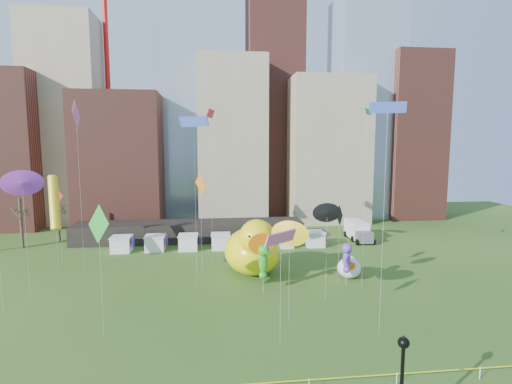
{
  "coord_description": "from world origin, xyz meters",
  "views": [
    {
      "loc": [
        -0.05,
        -22.87,
        15.91
      ],
      "look_at": [
        3.62,
        9.86,
        12.0
      ],
      "focal_mm": 27.0,
      "sensor_mm": 36.0,
      "label": 1
    }
  ],
  "objects": [
    {
      "name": "bare_trees",
      "position": [
        -30.17,
        40.54,
        4.01
      ],
      "size": [
        8.44,
        6.44,
        8.5
      ],
      "color": "#382B21",
      "rests_on": "ground"
    },
    {
      "name": "kite_11",
      "position": [
        -9.51,
        9.57,
        9.46
      ],
      "size": [
        2.35,
        2.43,
        11.2
      ],
      "color": "silver",
      "rests_on": "ground"
    },
    {
      "name": "lamppost",
      "position": [
        9.89,
        -4.56,
        3.67
      ],
      "size": [
        0.63,
        0.63,
        6.01
      ],
      "color": "black",
      "rests_on": "footpath"
    },
    {
      "name": "kite_9",
      "position": [
        -17.17,
        28.73,
        19.7
      ],
      "size": [
        0.33,
        3.72,
        21.81
      ],
      "color": "silver",
      "rests_on": "ground"
    },
    {
      "name": "skyline",
      "position": [
        2.25,
        61.06,
        21.44
      ],
      "size": [
        101.0,
        23.0,
        68.0
      ],
      "color": "brown",
      "rests_on": "ground"
    },
    {
      "name": "kite_1",
      "position": [
        5.21,
        6.49,
        8.71
      ],
      "size": [
        2.91,
        2.54,
        9.25
      ],
      "color": "silver",
      "rests_on": "ground"
    },
    {
      "name": "big_duck",
      "position": [
        4.79,
        23.25,
        3.39
      ],
      "size": [
        7.86,
        9.97,
        7.38
      ],
      "rotation": [
        0.0,
        0.0,
        0.11
      ],
      "color": "yellow",
      "rests_on": "ground"
    },
    {
      "name": "kite_8",
      "position": [
        -21.1,
        32.04,
        8.81
      ],
      "size": [
        1.45,
        0.91,
        9.89
      ],
      "color": "silver",
      "rests_on": "ground"
    },
    {
      "name": "kite_13",
      "position": [
        -2.08,
        20.57,
        18.56
      ],
      "size": [
        3.37,
        2.37,
        19.2
      ],
      "color": "silver",
      "rests_on": "ground"
    },
    {
      "name": "vendor_tents",
      "position": [
        1.02,
        36.0,
        1.11
      ],
      "size": [
        33.24,
        2.8,
        2.4
      ],
      "color": "white",
      "rests_on": "ground"
    },
    {
      "name": "kite_14",
      "position": [
        -1.54,
        23.56,
        11.23
      ],
      "size": [
        1.36,
        2.38,
        12.74
      ],
      "color": "silver",
      "rests_on": "ground"
    },
    {
      "name": "kite_5",
      "position": [
        13.83,
        6.89,
        18.83
      ],
      "size": [
        2.78,
        1.35,
        19.41
      ],
      "color": "silver",
      "rests_on": "ground"
    },
    {
      "name": "kite_0",
      "position": [
        -0.28,
        28.82,
        20.11
      ],
      "size": [
        1.15,
        3.58,
        20.76
      ],
      "color": "silver",
      "rests_on": "ground"
    },
    {
      "name": "kite_10",
      "position": [
        14.25,
        19.0,
        8.01
      ],
      "size": [
        1.46,
        2.05,
        9.34
      ],
      "color": "silver",
      "rests_on": "ground"
    },
    {
      "name": "kite_3",
      "position": [
        16.42,
        17.23,
        19.31
      ],
      "size": [
        1.51,
        1.82,
        19.93
      ],
      "color": "silver",
      "rests_on": "ground"
    },
    {
      "name": "kite_12",
      "position": [
        -20.32,
        28.39,
        8.78
      ],
      "size": [
        2.64,
        4.24,
        12.27
      ],
      "color": "silver",
      "rests_on": "ground"
    },
    {
      "name": "kite_4",
      "position": [
        6.75,
        10.64,
        8.05
      ],
      "size": [
        2.25,
        1.32,
        9.24
      ],
      "color": "silver",
      "rests_on": "ground"
    },
    {
      "name": "kite_2",
      "position": [
        11.4,
        14.51,
        9.21
      ],
      "size": [
        1.99,
        0.29,
        10.22
      ],
      "color": "silver",
      "rests_on": "ground"
    },
    {
      "name": "pavilion",
      "position": [
        -4.0,
        42.0,
        1.6
      ],
      "size": [
        38.0,
        6.0,
        3.2
      ],
      "primitive_type": "cube",
      "color": "black",
      "rests_on": "ground"
    },
    {
      "name": "small_duck",
      "position": [
        16.21,
        20.78,
        1.39
      ],
      "size": [
        3.79,
        4.3,
        3.02
      ],
      "rotation": [
        0.0,
        0.0,
        -0.33
      ],
      "color": "white",
      "rests_on": "ground"
    },
    {
      "name": "box_truck",
      "position": [
        24.47,
        39.29,
        1.6
      ],
      "size": [
        3.14,
        7.39,
        3.12
      ],
      "rotation": [
        0.0,
        0.0,
        -0.02
      ],
      "color": "white",
      "rests_on": "ground"
    },
    {
      "name": "kite_7",
      "position": [
        -19.22,
        18.13,
        12.24
      ],
      "size": [
        2.57,
        1.27,
        13.56
      ],
      "color": "silver",
      "rests_on": "ground"
    },
    {
      "name": "crane_right",
      "position": [
        30.89,
        64.0,
        46.9
      ],
      "size": [
        23.0,
        1.0,
        76.0
      ],
      "color": "red",
      "rests_on": "ground"
    },
    {
      "name": "seahorse_green",
      "position": [
        5.25,
        17.29,
        3.8
      ],
      "size": [
        1.6,
        1.83,
        5.4
      ],
      "rotation": [
        0.0,
        0.0,
        0.29
      ],
      "color": "silver",
      "rests_on": "ground"
    },
    {
      "name": "seahorse_purple",
      "position": [
        14.99,
        18.27,
        3.55
      ],
      "size": [
        1.49,
        1.68,
        4.99
      ],
      "rotation": [
        0.0,
        0.0,
        -0.35
      ],
      "color": "silver",
      "rests_on": "ground"
    }
  ]
}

